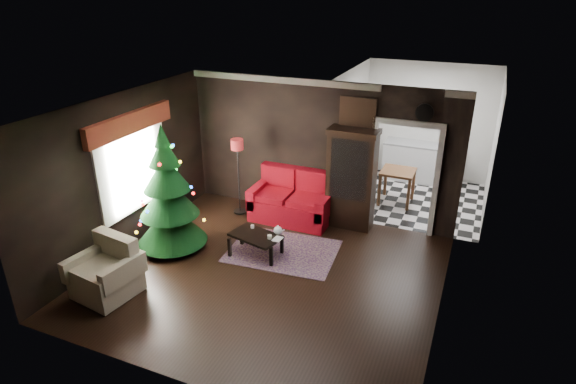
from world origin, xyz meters
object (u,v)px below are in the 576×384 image
at_px(curio_cabinet, 351,181).
at_px(floor_lamp, 239,177).
at_px(armchair, 105,269).
at_px(coffee_table, 256,245).
at_px(christmas_tree, 168,194).
at_px(kitchen_table, 397,186).
at_px(loveseat, 292,197).
at_px(wall_clock, 425,112).
at_px(teapot, 278,230).

bearing_deg(curio_cabinet, floor_lamp, -170.11).
relative_size(armchair, coffee_table, 1.01).
height_order(curio_cabinet, christmas_tree, christmas_tree).
xyz_separation_m(coffee_table, kitchen_table, (1.86, 3.19, 0.17)).
relative_size(christmas_tree, coffee_table, 2.72).
bearing_deg(curio_cabinet, kitchen_table, 65.56).
xyz_separation_m(loveseat, kitchen_table, (1.80, 1.65, -0.12)).
bearing_deg(coffee_table, curio_cabinet, 55.61).
height_order(curio_cabinet, coffee_table, curio_cabinet).
xyz_separation_m(coffee_table, wall_clock, (2.41, 1.94, 2.17)).
bearing_deg(kitchen_table, armchair, -123.99).
height_order(floor_lamp, kitchen_table, floor_lamp).
relative_size(coffee_table, teapot, 5.14).
xyz_separation_m(floor_lamp, christmas_tree, (-0.50, -1.67, 0.22)).
xyz_separation_m(armchair, coffee_table, (1.61, 1.95, -0.25)).
relative_size(floor_lamp, wall_clock, 5.00).
height_order(floor_lamp, armchair, floor_lamp).
height_order(curio_cabinet, armchair, curio_cabinet).
distance_m(christmas_tree, kitchen_table, 4.92).
xyz_separation_m(christmas_tree, armchair, (-0.06, -1.64, -0.59)).
distance_m(floor_lamp, wall_clock, 3.83).
bearing_deg(christmas_tree, curio_cabinet, 36.87).
xyz_separation_m(curio_cabinet, floor_lamp, (-2.26, -0.39, -0.12)).
bearing_deg(christmas_tree, kitchen_table, 45.76).
distance_m(loveseat, kitchen_table, 2.45).
height_order(curio_cabinet, teapot, curio_cabinet).
xyz_separation_m(coffee_table, teapot, (0.35, 0.17, 0.28)).
distance_m(curio_cabinet, armchair, 4.68).
relative_size(coffee_table, kitchen_table, 1.17).
relative_size(armchair, teapot, 5.18).
distance_m(christmas_tree, teapot, 2.04).
relative_size(floor_lamp, coffee_table, 1.82).
distance_m(armchair, teapot, 2.89).
height_order(loveseat, christmas_tree, christmas_tree).
relative_size(christmas_tree, kitchen_table, 3.19).
bearing_deg(armchair, teapot, 55.74).
xyz_separation_m(wall_clock, kitchen_table, (-0.55, 1.25, -2.00)).
height_order(curio_cabinet, wall_clock, wall_clock).
distance_m(armchair, kitchen_table, 6.20).
height_order(loveseat, kitchen_table, loveseat).
xyz_separation_m(floor_lamp, armchair, (-0.56, -3.31, -0.37)).
xyz_separation_m(floor_lamp, teapot, (1.40, -1.19, -0.34)).
bearing_deg(kitchen_table, christmas_tree, -134.24).
bearing_deg(coffee_table, christmas_tree, -168.87).
distance_m(curio_cabinet, christmas_tree, 3.44).
xyz_separation_m(curio_cabinet, coffee_table, (-1.21, -1.76, -0.74)).
distance_m(loveseat, curio_cabinet, 1.25).
height_order(teapot, kitchen_table, kitchen_table).
height_order(floor_lamp, wall_clock, wall_clock).
relative_size(teapot, kitchen_table, 0.23).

